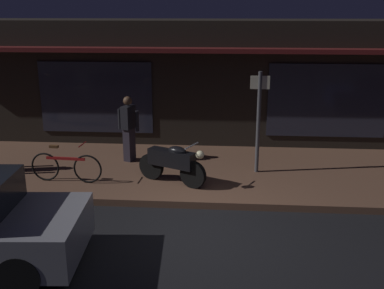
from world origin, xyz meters
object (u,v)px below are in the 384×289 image
at_px(motorcycle, 173,162).
at_px(sign_post, 259,116).
at_px(bicycle_parked, 66,167).
at_px(person_bystander, 129,127).

distance_m(motorcycle, sign_post, 2.28).
distance_m(motorcycle, bicycle_parked, 2.41).
bearing_deg(bicycle_parked, person_bystander, 55.52).
xyz_separation_m(motorcycle, sign_post, (1.91, 0.91, 0.86)).
distance_m(bicycle_parked, person_bystander, 2.02).
bearing_deg(bicycle_parked, motorcycle, 2.09).
height_order(motorcycle, person_bystander, person_bystander).
bearing_deg(person_bystander, sign_post, -10.82).
bearing_deg(sign_post, bicycle_parked, -166.99).
xyz_separation_m(motorcycle, person_bystander, (-1.30, 1.52, 0.38)).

